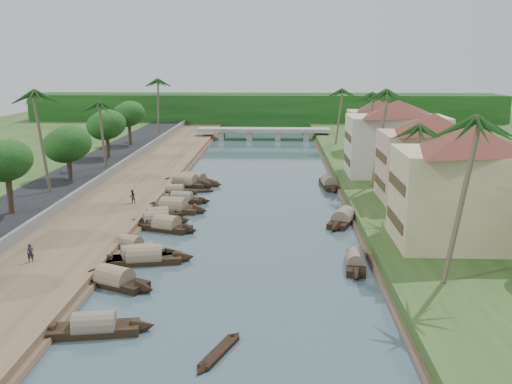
{
  "coord_description": "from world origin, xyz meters",
  "views": [
    {
      "loc": [
        2.82,
        -49.27,
        16.5
      ],
      "look_at": [
        0.52,
        13.32,
        2.0
      ],
      "focal_mm": 40.0,
      "sensor_mm": 36.0,
      "label": 1
    }
  ],
  "objects_px": {
    "sampan_1": "(115,281)",
    "person_near": "(30,253)",
    "bridge": "(264,131)",
    "building_near": "(469,184)",
    "sampan_0": "(94,328)"
  },
  "relations": [
    {
      "from": "sampan_0",
      "to": "person_near",
      "type": "distance_m",
      "value": 13.41
    },
    {
      "from": "building_near",
      "to": "sampan_1",
      "type": "height_order",
      "value": "building_near"
    },
    {
      "from": "sampan_1",
      "to": "person_near",
      "type": "distance_m",
      "value": 8.04
    },
    {
      "from": "building_near",
      "to": "sampan_1",
      "type": "xyz_separation_m",
      "value": [
        -28.22,
        -7.64,
        -5.97
      ]
    },
    {
      "from": "bridge",
      "to": "person_near",
      "type": "distance_m",
      "value": 80.67
    },
    {
      "from": "bridge",
      "to": "person_near",
      "type": "bearing_deg",
      "value": -101.96
    },
    {
      "from": "person_near",
      "to": "sampan_1",
      "type": "bearing_deg",
      "value": -53.18
    },
    {
      "from": "bridge",
      "to": "building_near",
      "type": "bearing_deg",
      "value": -75.61
    },
    {
      "from": "building_near",
      "to": "sampan_0",
      "type": "xyz_separation_m",
      "value": [
        -27.33,
        -15.32,
        -5.97
      ]
    },
    {
      "from": "sampan_0",
      "to": "person_near",
      "type": "relative_size",
      "value": 5.18
    },
    {
      "from": "sampan_1",
      "to": "person_near",
      "type": "height_order",
      "value": "person_near"
    },
    {
      "from": "building_near",
      "to": "sampan_1",
      "type": "relative_size",
      "value": 2.0
    },
    {
      "from": "bridge",
      "to": "building_near",
      "type": "distance_m",
      "value": 76.54
    },
    {
      "from": "building_near",
      "to": "person_near",
      "type": "relative_size",
      "value": 9.96
    },
    {
      "from": "bridge",
      "to": "building_near",
      "type": "height_order",
      "value": "building_near"
    }
  ]
}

